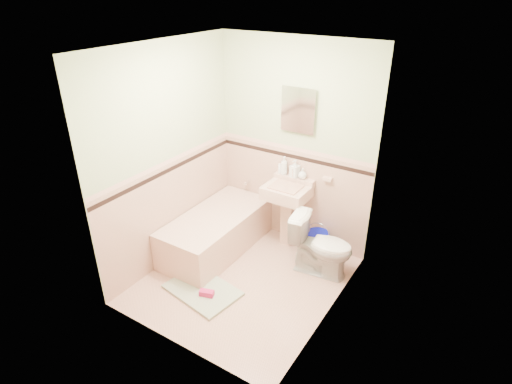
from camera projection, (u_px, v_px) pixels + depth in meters
The scene contains 32 objects.
floor at pixel (244, 280), 4.70m from camera, with size 2.20×2.20×0.00m, color #D3A08A.
ceiling at pixel (240, 47), 3.57m from camera, with size 2.20×2.20×0.00m, color white.
wall_back at pixel (294, 146), 4.97m from camera, with size 2.50×2.50×0.00m, color beige.
wall_front at pixel (165, 229), 3.31m from camera, with size 2.50×2.50×0.00m, color beige.
wall_left at pixel (167, 159), 4.61m from camera, with size 2.50×2.50×0.00m, color beige.
wall_right at pixel (337, 205), 3.66m from camera, with size 2.50×2.50×0.00m, color beige.
wainscot_back at pixel (292, 195), 5.25m from camera, with size 2.00×2.00×0.00m, color #D5A58F.
wainscot_front at pixel (173, 293), 3.61m from camera, with size 2.00×2.00×0.00m, color #D5A58F.
wainscot_left at pixel (173, 210), 4.90m from camera, with size 2.20×2.20×0.00m, color #D5A58F.
wainscot_right at pixel (330, 265), 3.96m from camera, with size 2.20×2.20×0.00m, color #D5A58F.
accent_back at pixel (293, 156), 5.01m from camera, with size 2.00×2.00×0.00m, color black.
accent_front at pixel (168, 242), 3.38m from camera, with size 2.00×2.00×0.00m, color black.
accent_left at pixel (170, 170), 4.66m from camera, with size 2.20×2.20×0.00m, color black.
accent_right at pixel (334, 217), 3.73m from camera, with size 2.20×2.20×0.00m, color black.
cap_back at pixel (293, 149), 4.97m from camera, with size 2.00×2.00×0.00m, color #D3A090.
cap_front at pixel (167, 231), 3.34m from camera, with size 2.00×2.00×0.00m, color #D3A090.
cap_left at pixel (169, 161), 4.62m from camera, with size 2.20×2.20×0.00m, color #D3A090.
cap_right at pixel (335, 208), 3.68m from camera, with size 2.20×2.20×0.00m, color #D3A090.
bathtub at pixel (216, 233), 5.15m from camera, with size 0.70×1.50×0.45m, color #CEA28E.
tub_faucet at pixel (248, 182), 5.51m from camera, with size 0.04×0.04×0.12m, color silver.
sink at pixel (286, 216), 5.14m from camera, with size 0.53×0.48×0.83m, color #CEA28E, non-canonical shape.
sink_faucet at pixel (293, 173), 5.00m from camera, with size 0.02×0.02×0.10m, color silver.
medicine_cabinet at pixel (299, 110), 4.72m from camera, with size 0.36×0.04×0.45m, color white.
soap_dish at pixel (327, 179), 4.85m from camera, with size 0.11×0.06×0.04m, color #CEA28E.
soap_bottle_left at pixel (284, 165), 5.08m from camera, with size 0.09×0.09×0.23m, color #B2B2B2.
soap_bottle_mid at pixel (295, 169), 5.01m from camera, with size 0.10×0.10×0.22m, color #B2B2B2.
soap_bottle_right at pixel (303, 174), 4.98m from camera, with size 0.10×0.10×0.13m, color #B2B2B2.
tube at pixel (280, 169), 5.13m from camera, with size 0.04×0.04×0.12m, color white.
toilet at pixel (322, 246), 4.68m from camera, with size 0.40×0.69×0.71m, color white.
bucket at pixel (317, 243), 5.12m from camera, with size 0.28×0.28×0.28m, color #0911B0, non-canonical shape.
bath_mat at pixel (203, 290), 4.52m from camera, with size 0.77×0.52×0.03m, color gray.
shoe at pixel (207, 293), 4.41m from camera, with size 0.15×0.07×0.06m, color #BF1E59.
Camera 1 is at (2.11, -3.09, 3.02)m, focal length 29.36 mm.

